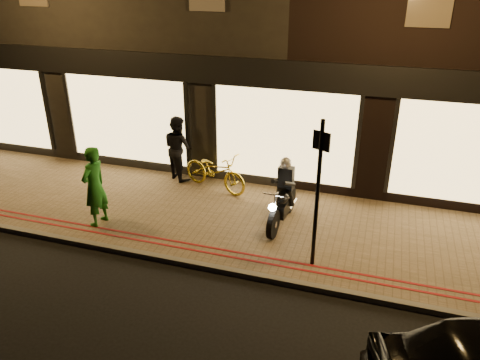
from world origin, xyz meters
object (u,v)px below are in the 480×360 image
Objects in this scene: sign_post at (318,188)px; bicycle_gold at (215,171)px; motorcycle at (283,199)px; person_green at (94,187)px.

sign_post is 4.21m from bicycle_gold.
motorcycle reaches higher than bicycle_gold.
sign_post is 1.60× the size of person_green.
bicycle_gold is 1.05× the size of person_green.
motorcycle is 1.04× the size of person_green.
bicycle_gold is (-2.10, 1.23, -0.10)m from motorcycle.
bicycle_gold is at bearing 139.01° from sign_post.
bicycle_gold is at bearing 153.78° from motorcycle.
sign_post is (0.95, -1.43, 1.06)m from motorcycle.
motorcycle is 0.65× the size of sign_post.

